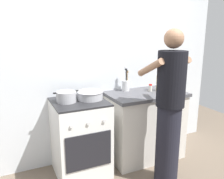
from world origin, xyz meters
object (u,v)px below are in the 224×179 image
pot (66,97)px  spice_bottle (150,88)px  oil_bottle (159,83)px  stove_range (80,138)px  utensil_crock (126,84)px  mixing_bowl (90,95)px  person (169,109)px

pot → spice_bottle: pot is taller
oil_bottle → pot: bearing=-179.7°
spice_bottle → pot: bearing=-179.0°
pot → spice_bottle: bearing=1.0°
stove_range → oil_bottle: size_ratio=3.51×
utensil_crock → spice_bottle: 0.33m
spice_bottle → mixing_bowl: bearing=-178.8°
mixing_bowl → person: 0.91m
spice_bottle → oil_bottle: oil_bottle is taller
stove_range → spice_bottle: size_ratio=9.30×
spice_bottle → person: 0.65m
utensil_crock → person: 0.80m
stove_range → mixing_bowl: (0.14, 0.02, 0.50)m
mixing_bowl → spice_bottle: bearing=1.2°
stove_range → spice_bottle: spice_bottle is taller
stove_range → mixing_bowl: bearing=9.6°
spice_bottle → person: size_ratio=0.06×
oil_bottle → person: size_ratio=0.15×
mixing_bowl → pot: bearing=-179.7°
pot → mixing_bowl: size_ratio=0.91×
pot → person: 1.14m
stove_range → oil_bottle: oil_bottle is taller
spice_bottle → person: (-0.17, -0.62, -0.09)m
mixing_bowl → oil_bottle: (0.97, 0.00, 0.06)m
pot → spice_bottle: 1.13m
utensil_crock → person: bearing=-81.9°
pot → mixing_bowl: 0.28m
stove_range → spice_bottle: (0.99, 0.04, 0.50)m
mixing_bowl → utensil_crock: 0.60m
mixing_bowl → person: person is taller
mixing_bowl → utensil_crock: (0.57, 0.18, 0.04)m
pot → spice_bottle: size_ratio=2.94×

